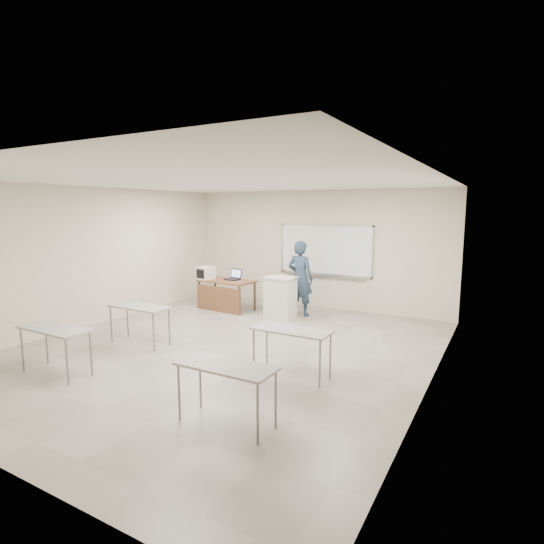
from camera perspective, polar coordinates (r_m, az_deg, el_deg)
The scene contains 10 objects.
floor at distance 7.87m, azimuth -6.33°, elevation -10.32°, with size 7.00×8.00×0.01m, color gray.
whiteboard at distance 10.85m, azimuth 7.15°, elevation 2.86°, with size 2.48×0.10×1.31m.
student_desks at distance 6.67m, azimuth -13.25°, elevation -7.88°, with size 4.40×2.20×0.73m.
instructor_desk at distance 10.71m, azimuth -6.47°, elevation -2.25°, with size 1.45×0.72×0.75m.
podium at distance 9.90m, azimuth 1.13°, elevation -3.42°, with size 0.69×0.51×0.97m.
crt_monitor at distance 10.97m, azimuth -8.88°, elevation -0.12°, with size 0.35×0.40×0.34m.
laptop at distance 10.82m, azimuth -5.22°, elevation -0.70°, with size 0.36×0.33×0.26m.
mouse at distance 10.31m, azimuth -4.23°, elevation -1.37°, with size 0.10×0.07×0.04m, color gray.
keyboard at distance 9.81m, azimuth 2.13°, elevation -0.59°, with size 0.45×0.15×0.03m, color beige.
presenter at distance 10.10m, azimuth 3.83°, elevation -0.84°, with size 0.65×0.43×1.79m, color black.
Camera 1 is at (4.37, -6.04, 2.51)m, focal length 28.00 mm.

